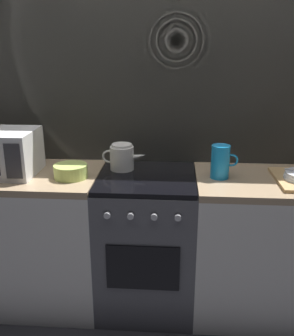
# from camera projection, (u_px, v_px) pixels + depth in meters

# --- Properties ---
(ground_plane) EXTENTS (8.00, 8.00, 0.00)m
(ground_plane) POSITION_uv_depth(u_px,v_px,m) (147.00, 300.00, 2.61)
(ground_plane) COLOR #2D2D33
(back_wall) EXTENTS (3.60, 0.05, 2.40)m
(back_wall) POSITION_uv_depth(u_px,v_px,m) (150.00, 117.00, 2.54)
(back_wall) COLOR #B2AD9E
(back_wall) RESTS_ON ground_plane
(counter_left) EXTENTS (1.20, 0.60, 0.90)m
(counter_left) POSITION_uv_depth(u_px,v_px,m) (11.00, 237.00, 2.53)
(counter_left) COLOR silver
(counter_left) RESTS_ON ground_plane
(stove_unit) EXTENTS (0.60, 0.63, 0.90)m
(stove_unit) POSITION_uv_depth(u_px,v_px,m) (147.00, 242.00, 2.47)
(stove_unit) COLOR #4C4C51
(stove_unit) RESTS_ON ground_plane
(counter_right) EXTENTS (1.20, 0.60, 0.90)m
(counter_right) POSITION_uv_depth(u_px,v_px,m) (289.00, 247.00, 2.40)
(counter_right) COLOR silver
(counter_right) RESTS_ON ground_plane
(kettle) EXTENTS (0.28, 0.15, 0.17)m
(kettle) POSITION_uv_depth(u_px,v_px,m) (122.00, 157.00, 2.42)
(kettle) COLOR white
(kettle) RESTS_ON stove_unit
(mixing_bowl) EXTENTS (0.20, 0.20, 0.08)m
(mixing_bowl) POSITION_uv_depth(u_px,v_px,m) (71.00, 171.00, 2.28)
(mixing_bowl) COLOR #B7D166
(mixing_bowl) RESTS_ON counter_left
(pitcher) EXTENTS (0.16, 0.11, 0.20)m
(pitcher) POSITION_uv_depth(u_px,v_px,m) (221.00, 162.00, 2.26)
(pitcher) COLOR #198CD8
(pitcher) RESTS_ON counter_right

